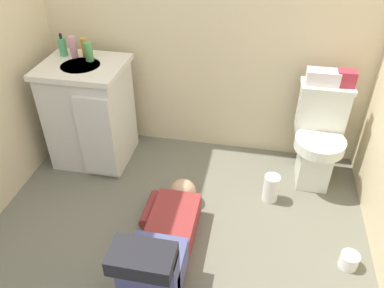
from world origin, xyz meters
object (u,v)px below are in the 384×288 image
Objects in this scene: bottle_green at (89,52)px; person_plumber at (163,240)px; soap_dispenser at (63,47)px; bottle_amber at (85,47)px; faucet at (88,50)px; toiletry_bag at (346,78)px; toilet_paper_roll at (349,261)px; bottle_pink at (73,47)px; toilet at (318,137)px; tissue_box at (323,77)px; paper_towel_roll at (271,188)px; vanity_cabinet at (90,113)px.

person_plumber is at bearing -51.68° from bottle_green.
soap_dispenser is 1.19× the size of bottle_amber.
faucet is 0.81× the size of toiletry_bag.
toilet_paper_roll is (1.87, -0.81, -0.84)m from bottle_green.
bottle_pink is 0.08m from bottle_amber.
toilet is 0.46m from toiletry_bag.
person_plumber is 1.52m from tissue_box.
bottle_amber is at bearing 21.19° from bottle_pink.
bottle_amber is at bearing 128.59° from person_plumber.
toiletry_bag is at bearing 40.77° from toilet.
soap_dispenser is (-0.19, -0.02, 0.02)m from faucet.
toiletry_bag reaches higher than toilet.
soap_dispenser is at bearing 134.12° from person_plumber.
bottle_pink is 1.16× the size of bottle_green.
tissue_box is at bearing 3.24° from bottle_green.
soap_dispenser reaches higher than bottle_amber.
paper_towel_roll is (1.43, -0.39, -0.77)m from faucet.
bottle_green reaches higher than toiletry_bag.
toilet is 1.99m from soap_dispenser.
bottle_amber is 2.28m from toilet_paper_roll.
faucet is 0.63× the size of bottle_pink.
soap_dispenser is 0.79× the size of paper_towel_roll.
bottle_amber reaches higher than bottle_green.
tissue_box reaches higher than toilet.
toiletry_bag is (1.83, 0.02, -0.06)m from faucet.
tissue_box is 1.33× the size of soap_dispenser.
bottle_amber is at bearing -179.17° from toiletry_bag.
faucet is 0.09× the size of person_plumber.
paper_towel_roll reaches higher than toilet_paper_roll.
person_plumber is 4.84× the size of tissue_box.
vanity_cabinet is 1.24m from person_plumber.
person_plumber is 8.59× the size of toiletry_bag.
tissue_box is (0.87, 1.07, 0.62)m from person_plumber.
vanity_cabinet is at bearing 131.72° from person_plumber.
faucet is 0.11m from bottle_pink.
person_plumber is at bearing -48.28° from vanity_cabinet.
faucet reaches higher than person_plumber.
bottle_green is at bearing -177.03° from toiletry_bag.
bottle_green is 1.63m from paper_towel_roll.
toilet is 4.52× the size of soap_dispenser.
bottle_amber is at bearing 4.55° from soap_dispenser.
bottle_green reaches higher than toilet.
soap_dispenser is at bearing -175.45° from bottle_amber.
toiletry_bag is 0.79× the size of bottle_pink.
toiletry_bag is at bearing 5.19° from vanity_cabinet.
toiletry_bag is 1.86m from bottle_amber.
toiletry_bag is 0.75× the size of soap_dispenser.
person_plumber is at bearing -51.41° from bottle_amber.
paper_towel_roll is at bearing -121.88° from tissue_box.
bottle_green is at bearing 156.56° from toilet_paper_roll.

